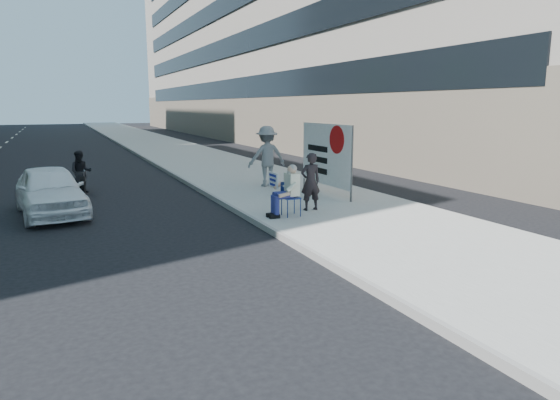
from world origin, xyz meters
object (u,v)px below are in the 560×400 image
jogger (267,156)px  white_sedan_near (50,190)px  seated_protester (287,188)px  motorcycle (81,174)px  pedestrian_woman (310,182)px  protest_banner (326,154)px

jogger → white_sedan_near: jogger is taller
seated_protester → white_sedan_near: bearing=148.3°
seated_protester → motorcycle: 8.08m
white_sedan_near → pedestrian_woman: bearing=-32.0°
seated_protester → motorcycle: seated_protester is taller
motorcycle → protest_banner: bearing=-24.1°
jogger → pedestrian_woman: size_ratio=1.35×
pedestrian_woman → white_sedan_near: pedestrian_woman is taller
seated_protester → jogger: (1.40, 4.62, 0.31)m
jogger → white_sedan_near: size_ratio=0.53×
seated_protester → motorcycle: (-4.50, 6.71, -0.24)m
pedestrian_woman → jogger: bearing=-94.8°
protest_banner → motorcycle: 8.22m
protest_banner → motorcycle: bearing=148.6°
seated_protester → protest_banner: size_ratio=0.43×
protest_banner → white_sedan_near: protest_banner is taller
seated_protester → white_sedan_near: seated_protester is taller
seated_protester → jogger: 4.84m
seated_protester → pedestrian_woman: (0.89, 0.40, 0.04)m
motorcycle → seated_protester: bearing=-48.9°
protest_banner → jogger: bearing=116.6°
white_sedan_near → motorcycle: motorcycle is taller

